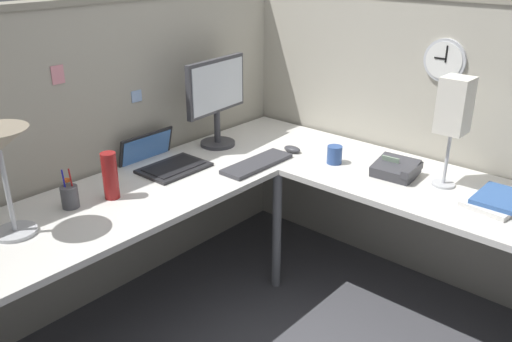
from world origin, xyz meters
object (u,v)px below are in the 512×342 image
at_px(monitor, 217,96).
at_px(desk_lamp_paper, 454,109).
at_px(coffee_mug, 335,155).
at_px(wall_clock, 445,60).
at_px(pen_cup, 70,196).
at_px(office_phone, 397,170).
at_px(keyboard, 257,164).
at_px(thermos_flask, 110,176).
at_px(computer_mouse, 292,149).
at_px(laptop, 162,161).
at_px(book_stack, 498,200).

xyz_separation_m(monitor, desk_lamp_paper, (0.32, -1.22, 0.09)).
bearing_deg(desk_lamp_paper, coffee_mug, 100.93).
distance_m(coffee_mug, wall_clock, 0.73).
height_order(pen_cup, office_phone, pen_cup).
bearing_deg(keyboard, thermos_flask, 161.23).
distance_m(computer_mouse, thermos_flask, 1.05).
bearing_deg(laptop, coffee_mug, -47.26).
relative_size(computer_mouse, office_phone, 0.48).
xyz_separation_m(keyboard, coffee_mug, (0.30, -0.29, 0.04)).
relative_size(computer_mouse, thermos_flask, 0.47).
xyz_separation_m(monitor, pen_cup, (-1.00, -0.07, -0.24)).
xyz_separation_m(office_phone, book_stack, (0.01, -0.49, -0.02)).
height_order(laptop, desk_lamp_paper, desk_lamp_paper).
bearing_deg(keyboard, pen_cup, 161.40).
bearing_deg(wall_clock, pen_cup, 149.48).
distance_m(keyboard, pen_cup, 0.96).
bearing_deg(laptop, desk_lamp_paper, -59.34).
bearing_deg(thermos_flask, pen_cup, 162.19).
bearing_deg(keyboard, book_stack, -72.10).
relative_size(office_phone, coffee_mug, 2.26).
bearing_deg(office_phone, computer_mouse, 96.76).
bearing_deg(keyboard, monitor, 76.90).
height_order(computer_mouse, office_phone, office_phone).
xyz_separation_m(desk_lamp_paper, wall_clock, (0.30, 0.19, 0.15)).
relative_size(keyboard, thermos_flask, 1.95).
height_order(thermos_flask, wall_clock, wall_clock).
distance_m(monitor, book_stack, 1.54).
xyz_separation_m(office_phone, desk_lamp_paper, (0.05, -0.22, 0.35)).
height_order(pen_cup, coffee_mug, pen_cup).
relative_size(thermos_flask, desk_lamp_paper, 0.42).
bearing_deg(coffee_mug, book_stack, -85.60).
distance_m(computer_mouse, pen_cup, 1.23).
bearing_deg(keyboard, wall_clock, -42.55).
bearing_deg(monitor, desk_lamp_paper, -75.46).
xyz_separation_m(laptop, coffee_mug, (0.62, -0.67, 0.02)).
bearing_deg(coffee_mug, wall_clock, -41.42).
bearing_deg(wall_clock, desk_lamp_paper, -147.25).
height_order(keyboard, wall_clock, wall_clock).
xyz_separation_m(laptop, thermos_flask, (-0.41, -0.14, 0.09)).
height_order(book_stack, coffee_mug, coffee_mug).
height_order(computer_mouse, wall_clock, wall_clock).
bearing_deg(computer_mouse, coffee_mug, -86.77).
xyz_separation_m(keyboard, pen_cup, (-0.91, 0.30, 0.04)).
height_order(keyboard, desk_lamp_paper, desk_lamp_paper).
relative_size(monitor, office_phone, 2.31).
height_order(keyboard, book_stack, book_stack).
distance_m(thermos_flask, office_phone, 1.39).
distance_m(monitor, office_phone, 1.06).
height_order(monitor, book_stack, monitor).
distance_m(book_stack, coffee_mug, 0.83).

